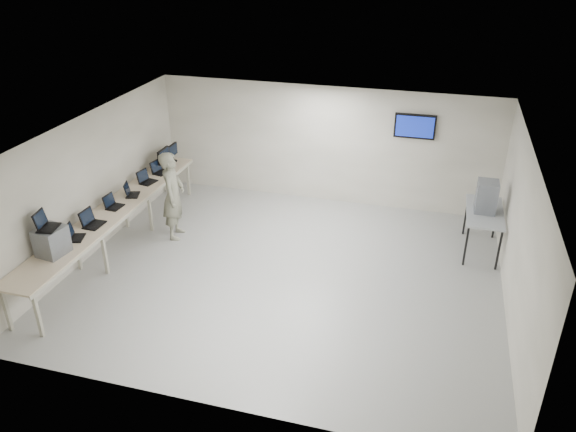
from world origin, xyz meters
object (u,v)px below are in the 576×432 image
(workbench, at_px, (114,213))
(side_table, at_px, (484,214))
(equipment_box, at_px, (52,241))
(soldier, at_px, (173,195))

(workbench, bearing_deg, side_table, 14.93)
(workbench, bearing_deg, equipment_box, -92.00)
(workbench, height_order, side_table, side_table)
(equipment_box, height_order, side_table, equipment_box)
(workbench, relative_size, side_table, 3.95)
(workbench, relative_size, soldier, 3.14)
(workbench, bearing_deg, soldier, 42.26)
(side_table, bearing_deg, equipment_box, -152.86)
(equipment_box, relative_size, soldier, 0.26)
(equipment_box, bearing_deg, soldier, 77.26)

